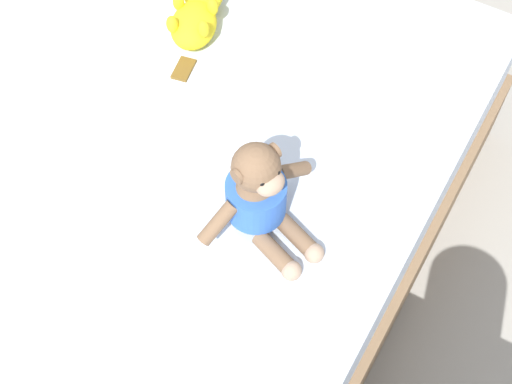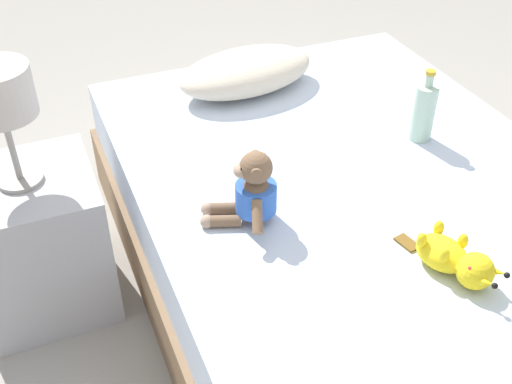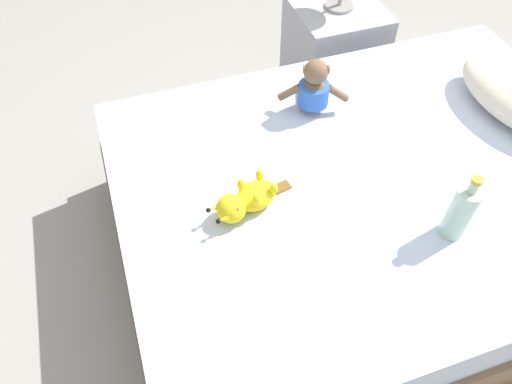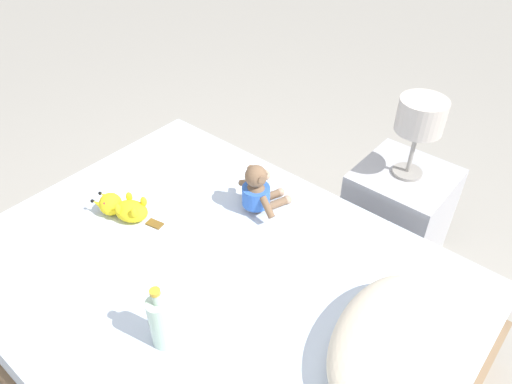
{
  "view_description": "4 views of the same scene",
  "coord_description": "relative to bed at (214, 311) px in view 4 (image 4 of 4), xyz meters",
  "views": [
    {
      "loc": [
        -0.77,
        0.55,
        1.75
      ],
      "look_at": [
        -0.39,
        -0.1,
        0.58
      ],
      "focal_mm": 49.81,
      "sensor_mm": 36.0,
      "label": 1
    },
    {
      "loc": [
        -0.94,
        -1.45,
        1.69
      ],
      "look_at": [
        -0.39,
        -0.1,
        0.58
      ],
      "focal_mm": 44.29,
      "sensor_mm": 36.0,
      "label": 2
    },
    {
      "loc": [
        0.99,
        -0.81,
        1.8
      ],
      "look_at": [
        0.0,
        -0.47,
        0.54
      ],
      "focal_mm": 34.19,
      "sensor_mm": 36.0,
      "label": 3
    },
    {
      "loc": [
        0.83,
        0.92,
        1.89
      ],
      "look_at": [
        -0.39,
        -0.1,
        0.58
      ],
      "focal_mm": 33.56,
      "sensor_mm": 36.0,
      "label": 4
    }
  ],
  "objects": [
    {
      "name": "ground_plane",
      "position": [
        0.0,
        0.0,
        -0.24
      ],
      "size": [
        16.0,
        16.0,
        0.0
      ],
      "primitive_type": "plane",
      "color": "#9E998E"
    },
    {
      "name": "pillow",
      "position": [
        -0.12,
        0.67,
        0.32
      ],
      "size": [
        0.61,
        0.39,
        0.15
      ],
      "color": "beige",
      "rests_on": "bed"
    },
    {
      "name": "plush_yellow_creature",
      "position": [
        0.01,
        -0.52,
        0.29
      ],
      "size": [
        0.17,
        0.32,
        0.1
      ],
      "color": "yellow",
      "rests_on": "bed"
    },
    {
      "name": "bedside_lamp",
      "position": [
        -1.02,
        0.31,
        0.58
      ],
      "size": [
        0.21,
        0.21,
        0.39
      ],
      "color": "gray",
      "rests_on": "nightstand"
    },
    {
      "name": "glass_bottle",
      "position": [
        0.32,
        0.09,
        0.35
      ],
      "size": [
        0.08,
        0.08,
        0.26
      ],
      "color": "#B2D1B7",
      "rests_on": "bed"
    },
    {
      "name": "nightstand",
      "position": [
        -1.02,
        0.31,
        0.02
      ],
      "size": [
        0.44,
        0.44,
        0.52
      ],
      "color": "#B2B2B7",
      "rests_on": "ground_plane"
    },
    {
      "name": "plush_monkey",
      "position": [
        -0.4,
        -0.1,
        0.34
      ],
      "size": [
        0.25,
        0.28,
        0.24
      ],
      "color": "brown",
      "rests_on": "bed"
    },
    {
      "name": "bed",
      "position": [
        0.0,
        0.0,
        0.0
      ],
      "size": [
        1.45,
        1.95,
        0.48
      ],
      "color": "#846647",
      "rests_on": "ground_plane"
    }
  ]
}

